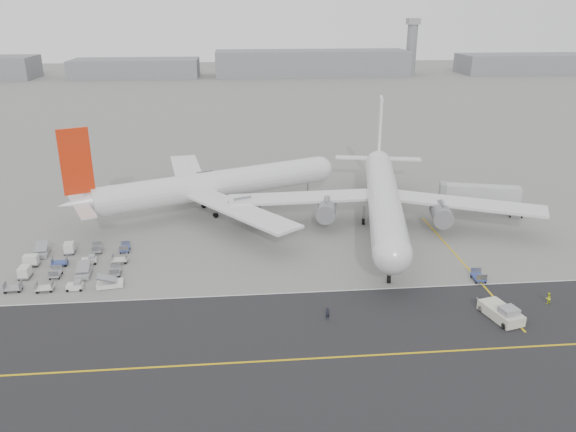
{
  "coord_description": "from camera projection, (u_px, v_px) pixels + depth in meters",
  "views": [
    {
      "loc": [
        -4.7,
        -71.64,
        37.66
      ],
      "look_at": [
        3.1,
        12.0,
        6.21
      ],
      "focal_mm": 35.0,
      "sensor_mm": 36.0,
      "label": 1
    }
  ],
  "objects": [
    {
      "name": "gse_cluster",
      "position": [
        74.0,
        270.0,
        85.42
      ],
      "size": [
        22.22,
        21.55,
        1.83
      ],
      "primitive_type": null,
      "rotation": [
        0.0,
        0.0,
        0.09
      ],
      "color": "#A0A0A5",
      "rests_on": "ground"
    },
    {
      "name": "ground",
      "position": [
        274.0,
        286.0,
        80.42
      ],
      "size": [
        700.0,
        700.0,
        0.0
      ],
      "primitive_type": "plane",
      "color": "gray",
      "rests_on": "ground"
    },
    {
      "name": "ground_crew_a",
      "position": [
        328.0,
        314.0,
        71.6
      ],
      "size": [
        0.72,
        0.59,
        1.72
      ],
      "primitive_type": "imported",
      "rotation": [
        0.0,
        0.0,
        0.31
      ],
      "color": "black",
      "rests_on": "ground"
    },
    {
      "name": "jet_bridge",
      "position": [
        481.0,
        194.0,
        107.0
      ],
      "size": [
        15.78,
        6.8,
        5.91
      ],
      "rotation": [
        0.0,
        0.0,
        -0.27
      ],
      "color": "gray",
      "rests_on": "ground"
    },
    {
      "name": "horizon_buildings",
      "position": [
        294.0,
        76.0,
        325.47
      ],
      "size": [
        520.0,
        28.0,
        28.0
      ],
      "primitive_type": null,
      "color": "gray",
      "rests_on": "ground"
    },
    {
      "name": "airliner_a",
      "position": [
        210.0,
        186.0,
        107.43
      ],
      "size": [
        51.84,
        50.71,
        18.89
      ],
      "rotation": [
        0.0,
        0.0,
        1.97
      ],
      "color": "silver",
      "rests_on": "ground"
    },
    {
      "name": "pushback_tug",
      "position": [
        502.0,
        313.0,
        71.73
      ],
      "size": [
        4.21,
        7.92,
        2.23
      ],
      "rotation": [
        0.0,
        0.0,
        0.25
      ],
      "color": "beige",
      "rests_on": "ground"
    },
    {
      "name": "stray_dolly",
      "position": [
        478.0,
        280.0,
        82.16
      ],
      "size": [
        1.67,
        2.61,
        1.57
      ],
      "primitive_type": null,
      "rotation": [
        0.0,
        0.0,
        -0.04
      ],
      "color": "silver",
      "rests_on": "ground"
    },
    {
      "name": "taxiway",
      "position": [
        329.0,
        358.0,
        64.08
      ],
      "size": [
        220.0,
        59.0,
        0.03
      ],
      "color": "#272729",
      "rests_on": "ground"
    },
    {
      "name": "ground_crew_b",
      "position": [
        548.0,
        298.0,
        75.53
      ],
      "size": [
        0.87,
        0.73,
        1.6
      ],
      "primitive_type": "imported",
      "rotation": [
        0.0,
        0.0,
        3.31
      ],
      "color": "#D9ED1B",
      "rests_on": "ground"
    },
    {
      "name": "control_tower",
      "position": [
        412.0,
        45.0,
        330.53
      ],
      "size": [
        7.0,
        7.0,
        31.25
      ],
      "color": "gray",
      "rests_on": "ground"
    },
    {
      "name": "airliner_b",
      "position": [
        383.0,
        196.0,
        100.66
      ],
      "size": [
        55.32,
        56.47,
        19.7
      ],
      "rotation": [
        0.0,
        0.0,
        -0.2
      ],
      "color": "silver",
      "rests_on": "ground"
    }
  ]
}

